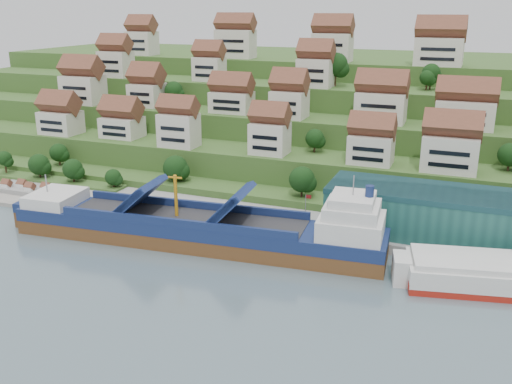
% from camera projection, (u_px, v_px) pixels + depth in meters
% --- Properties ---
extents(ground, '(300.00, 300.00, 0.00)m').
position_uv_depth(ground, '(211.00, 243.00, 122.86)').
color(ground, slate).
rests_on(ground, ground).
extents(quay, '(180.00, 14.00, 2.20)m').
position_uv_depth(quay, '(320.00, 227.00, 128.80)').
color(quay, gray).
rests_on(quay, ground).
extents(pebble_beach, '(45.00, 20.00, 1.00)m').
position_uv_depth(pebble_beach, '(36.00, 194.00, 153.54)').
color(pebble_beach, gray).
rests_on(pebble_beach, ground).
extents(hillside, '(260.00, 128.00, 31.00)m').
position_uv_depth(hillside, '(332.00, 114.00, 211.10)').
color(hillside, '#2D4C1E').
rests_on(hillside, ground).
extents(hillside_village, '(154.61, 62.20, 29.79)m').
position_uv_depth(hillside_village, '(298.00, 92.00, 169.02)').
color(hillside_village, beige).
rests_on(hillside_village, ground).
extents(hillside_trees, '(143.04, 62.59, 31.96)m').
position_uv_depth(hillside_trees, '(249.00, 126.00, 160.14)').
color(hillside_trees, '#153812').
rests_on(hillside_trees, ground).
extents(warehouse, '(60.00, 15.00, 10.00)m').
position_uv_depth(warehouse, '(473.00, 218.00, 117.51)').
color(warehouse, '#205750').
rests_on(warehouse, quay).
extents(flagpole, '(1.28, 0.16, 8.00)m').
position_uv_depth(flagpole, '(306.00, 209.00, 123.24)').
color(flagpole, gray).
rests_on(flagpole, quay).
extents(beach_huts, '(14.40, 3.70, 2.20)m').
position_uv_depth(beach_huts, '(27.00, 189.00, 152.64)').
color(beach_huts, white).
rests_on(beach_huts, pebble_beach).
extents(cargo_ship, '(81.44, 19.35, 17.93)m').
position_uv_depth(cargo_ship, '(205.00, 230.00, 121.20)').
color(cargo_ship, brown).
rests_on(cargo_ship, ground).
extents(second_ship, '(32.88, 17.73, 9.04)m').
position_uv_depth(second_ship, '(500.00, 275.00, 102.54)').
color(second_ship, maroon).
rests_on(second_ship, ground).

